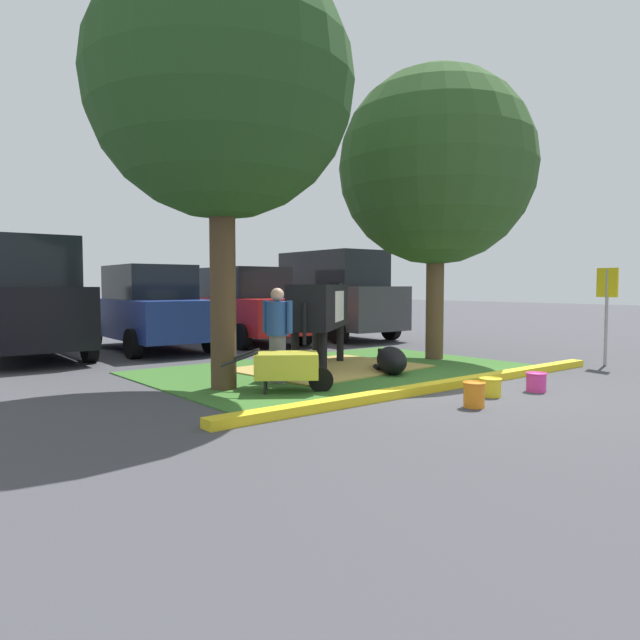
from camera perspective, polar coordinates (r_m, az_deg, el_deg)
ground_plane at (r=9.22m, az=12.87°, el=-6.35°), size 80.00×80.00×0.00m
grass_island at (r=10.64m, az=1.86°, el=-4.91°), size 6.74×4.54×0.02m
curb_yellow at (r=8.96m, az=12.08°, el=-6.23°), size 7.94×0.24×0.12m
hay_bedding at (r=10.77m, az=1.01°, el=-4.73°), size 3.40×2.68×0.04m
shade_tree_left at (r=9.17m, az=-9.67°, el=21.66°), size 3.87×3.87×6.39m
shade_tree_right at (r=12.59m, az=11.31°, el=14.43°), size 4.01×4.01×5.99m
cow_holstein at (r=10.86m, az=0.05°, el=1.29°), size 2.65×2.29×1.60m
calf_lying at (r=10.30m, az=6.95°, el=-3.93°), size 1.01×1.26×0.48m
person_handler at (r=12.14m, az=-0.16°, el=-0.09°), size 0.49×0.34×1.51m
person_visitor_near at (r=9.09m, az=-4.18°, el=-1.30°), size 0.34×0.49×1.51m
wheelbarrow at (r=8.43m, az=-3.16°, el=-4.52°), size 1.47×1.23×0.63m
parking_sign at (r=12.47m, az=26.25°, el=2.05°), size 0.12×0.44×1.88m
bucket_orange at (r=7.71m, az=14.83°, el=-7.01°), size 0.29×0.29×0.33m
bucket_yellow at (r=8.52m, az=16.33°, el=-6.28°), size 0.32×0.32×0.26m
bucket_pink at (r=9.11m, az=20.38°, el=-5.67°), size 0.31×0.31×0.28m
suv_black at (r=13.79m, az=-27.14°, el=1.88°), size 2.26×4.67×2.52m
sedan_blue at (r=14.50m, az=-16.33°, el=1.05°), size 2.15×4.47×2.02m
sedan_red at (r=15.72m, az=-7.33°, el=1.33°), size 2.15×4.47×2.02m
suv_dark_grey at (r=17.10m, az=1.20°, el=2.48°), size 2.26×4.67×2.52m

